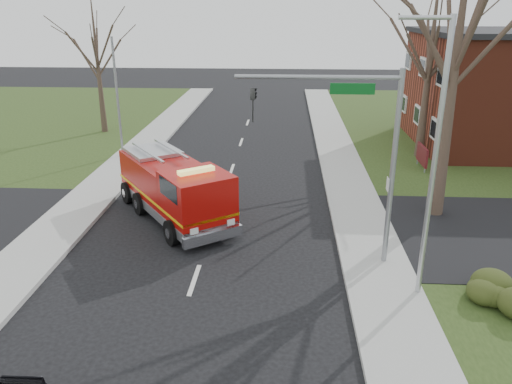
{
  "coord_description": "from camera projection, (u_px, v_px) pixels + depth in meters",
  "views": [
    {
      "loc": [
        2.91,
        -14.4,
        8.58
      ],
      "look_at": [
        1.88,
        3.18,
        2.0
      ],
      "focal_mm": 35.0,
      "sensor_mm": 36.0,
      "label": 1
    }
  ],
  "objects": [
    {
      "name": "ground",
      "position": [
        194.0,
        280.0,
        16.63
      ],
      "size": [
        120.0,
        120.0,
        0.0
      ],
      "primitive_type": "plane",
      "color": "black",
      "rests_on": "ground"
    },
    {
      "name": "sidewalk_right",
      "position": [
        382.0,
        284.0,
        16.26
      ],
      "size": [
        2.4,
        80.0,
        0.15
      ],
      "primitive_type": "cube",
      "color": "#A0A09A",
      "rests_on": "ground"
    },
    {
      "name": "sidewalk_left",
      "position": [
        14.0,
        273.0,
        16.94
      ],
      "size": [
        2.4,
        80.0,
        0.15
      ],
      "primitive_type": "cube",
      "color": "#A0A09A",
      "rests_on": "ground"
    },
    {
      "name": "health_center_sign",
      "position": [
        422.0,
        155.0,
        27.43
      ],
      "size": [
        0.12,
        2.0,
        1.4
      ],
      "color": "#551318",
      "rests_on": "ground"
    },
    {
      "name": "hedge_corner",
      "position": [
        484.0,
        290.0,
        14.99
      ],
      "size": [
        2.8,
        2.0,
        0.9
      ],
      "primitive_type": "ellipsoid",
      "color": "#273413",
      "rests_on": "lawn_right"
    },
    {
      "name": "bare_tree_near",
      "position": [
        458.0,
        38.0,
        19.12
      ],
      "size": [
        6.0,
        6.0,
        12.0
      ],
      "color": "#3F2F25",
      "rests_on": "ground"
    },
    {
      "name": "bare_tree_far",
      "position": [
        432.0,
        46.0,
        27.78
      ],
      "size": [
        5.25,
        5.25,
        10.5
      ],
      "color": "#3F2F25",
      "rests_on": "ground"
    },
    {
      "name": "bare_tree_left",
      "position": [
        97.0,
        53.0,
        33.93
      ],
      "size": [
        4.5,
        4.5,
        9.0
      ],
      "color": "#3F2F25",
      "rests_on": "ground"
    },
    {
      "name": "traffic_signal_mast",
      "position": [
        356.0,
        134.0,
        16.09
      ],
      "size": [
        5.29,
        0.18,
        6.8
      ],
      "color": "gray",
      "rests_on": "ground"
    },
    {
      "name": "streetlight_pole",
      "position": [
        433.0,
        157.0,
        14.17
      ],
      "size": [
        1.48,
        0.16,
        8.4
      ],
      "color": "#B7BABF",
      "rests_on": "ground"
    },
    {
      "name": "utility_pole_far",
      "position": [
        118.0,
        99.0,
        28.87
      ],
      "size": [
        0.14,
        0.14,
        7.0
      ],
      "primitive_type": "cylinder",
      "color": "gray",
      "rests_on": "ground"
    },
    {
      "name": "fire_engine",
      "position": [
        175.0,
        190.0,
        21.09
      ],
      "size": [
        6.02,
        7.1,
        2.83
      ],
      "rotation": [
        0.0,
        0.0,
        0.62
      ],
      "color": "#A20B07",
      "rests_on": "ground"
    }
  ]
}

